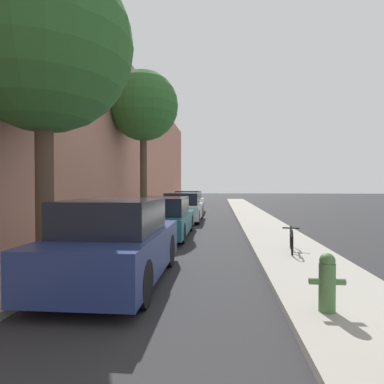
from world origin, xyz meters
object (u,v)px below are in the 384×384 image
Objects in this scene: parked_car_teal at (164,218)px; parked_car_white at (189,203)px; parked_car_silver at (183,208)px; parked_car_navy at (116,243)px; street_tree_near at (43,44)px; bicycle at (291,239)px; fire_hydrant at (327,281)px; street_tree_far at (143,107)px.

parked_car_white is (-0.02, 9.71, 0.03)m from parked_car_teal.
parked_car_silver is 4.83m from parked_car_white.
street_tree_near is at bearing 158.76° from parked_car_navy.
bicycle is (3.81, -2.89, -0.22)m from parked_car_teal.
bicycle is (3.76, 2.61, -0.30)m from parked_car_navy.
street_tree_near is (-1.75, 0.68, 4.03)m from parked_car_navy.
street_tree_near is 6.97m from fire_hydrant.
parked_car_white is (-0.15, 4.83, 0.01)m from parked_car_silver.
parked_car_teal is 1.15× the size of parked_car_silver.
fire_hydrant is at bearing -78.35° from parked_car_white.
parked_car_navy reaches higher than parked_car_silver.
street_tree_near reaches higher than parked_car_navy.
parked_car_teal reaches higher than fire_hydrant.
street_tree_near reaches higher than parked_car_white.
parked_car_white is at bearing 73.79° from street_tree_far.
parked_car_teal is 5.78× the size of fire_hydrant.
street_tree_far reaches higher than parked_car_white.
parked_car_navy is 4.45m from street_tree_near.
parked_car_silver is at bearing 88.45° from parked_car_teal.
street_tree_far is at bearing 100.24° from parked_car_navy.
parked_car_teal is 9.71m from parked_car_white.
parked_car_white is 16.99m from fire_hydrant.
parked_car_navy is 10.81m from street_tree_far.
parked_car_silver is at bearing -88.22° from parked_car_white.
parked_car_navy reaches higher than parked_car_teal.
parked_car_white is (-0.06, 15.21, -0.04)m from parked_car_navy.
parked_car_teal is at bearing 90.44° from parked_car_navy.
parked_car_navy is 3.66m from fire_hydrant.
parked_car_teal is 7.72m from fire_hydrant.
parked_car_white is 0.59× the size of street_tree_far.
parked_car_silver is (0.09, 10.38, -0.05)m from parked_car_navy.
parked_car_white is 7.69m from street_tree_far.
parked_car_teal is 4.89m from parked_car_silver.
parked_car_silver is 0.60× the size of street_tree_near.
parked_car_navy is at bearing -79.76° from street_tree_far.
street_tree_near reaches higher than fire_hydrant.
street_tree_far is 13.08m from fire_hydrant.
fire_hydrant is at bearing -22.94° from parked_car_navy.
parked_car_navy is 5.04× the size of fire_hydrant.
parked_car_white is at bearing 116.97° from bicycle.
fire_hydrant is at bearing -63.76° from parked_car_teal.
parked_car_silver is 0.94× the size of parked_car_white.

